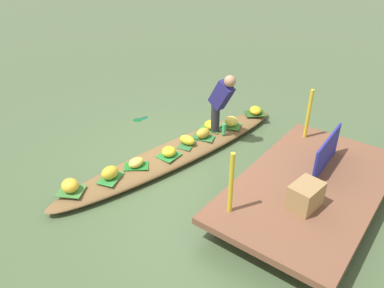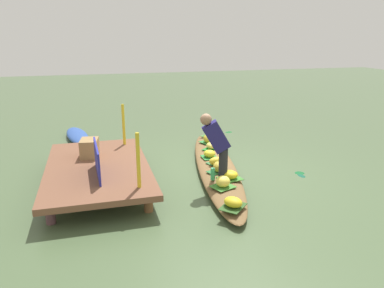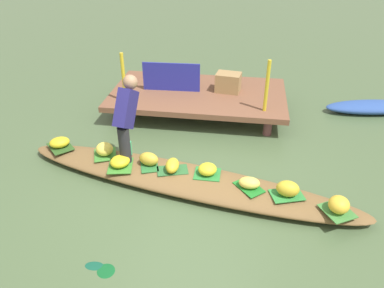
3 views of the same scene
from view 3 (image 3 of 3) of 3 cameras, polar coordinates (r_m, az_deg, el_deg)
canal_water at (r=5.21m, az=-1.10°, el=-6.26°), size 40.00×40.00×0.00m
dock_platform at (r=7.04m, az=0.94°, el=7.48°), size 3.20×1.80×0.39m
vendor_boat at (r=5.15m, az=-1.11°, el=-5.43°), size 4.91×1.68×0.19m
moored_boat at (r=7.87m, az=25.84°, el=5.08°), size 1.86×0.81×0.21m
leaf_mat_0 at (r=4.91m, az=8.64°, el=-6.49°), size 0.43×0.45×0.01m
banana_bunch_0 at (r=4.87m, az=8.70°, el=-5.84°), size 0.28×0.20×0.14m
leaf_mat_1 at (r=4.88m, az=14.19°, el=-7.49°), size 0.47×0.39×0.01m
banana_bunch_1 at (r=4.82m, az=14.34°, el=-6.57°), size 0.30×0.24×0.20m
leaf_mat_2 at (r=5.31m, az=-6.52°, el=-3.10°), size 0.35×0.45×0.01m
banana_bunch_2 at (r=5.26m, az=-6.58°, el=-2.26°), size 0.31×0.24×0.19m
leaf_mat_3 at (r=4.82m, az=21.19°, el=-9.46°), size 0.45×0.47×0.01m
banana_bunch_3 at (r=4.76m, az=21.41°, el=-8.56°), size 0.30×0.31×0.20m
leaf_mat_4 at (r=6.01m, az=-19.35°, el=-0.35°), size 0.50×0.50×0.01m
banana_bunch_4 at (r=5.98m, az=-19.47°, el=0.24°), size 0.37×0.35×0.15m
leaf_mat_5 at (r=5.34m, az=-10.80°, el=-3.25°), size 0.40×0.45×0.01m
banana_bunch_5 at (r=5.30m, az=-10.87°, el=-2.61°), size 0.37×0.38×0.15m
leaf_mat_6 at (r=5.63m, az=-13.03°, el=-1.55°), size 0.42×0.45×0.01m
banana_bunch_6 at (r=5.58m, az=-13.15°, el=-0.75°), size 0.34×0.34×0.19m
leaf_mat_7 at (r=5.16m, az=-2.98°, el=-3.99°), size 0.47×0.35×0.01m
banana_bunch_7 at (r=5.12m, az=-3.00°, el=-3.26°), size 0.20×0.31×0.16m
leaf_mat_8 at (r=5.09m, az=2.35°, el=-4.55°), size 0.35×0.31×0.01m
banana_bunch_8 at (r=5.05m, az=2.37°, el=-3.84°), size 0.33×0.32×0.16m
vendor_person at (r=5.17m, az=-9.96°, el=4.33°), size 0.27×0.54×1.18m
water_bottle at (r=5.52m, az=-9.52°, el=-0.62°), size 0.08×0.08×0.21m
market_banner at (r=6.99m, az=-3.16°, el=10.12°), size 1.05×0.07×0.53m
railing_post_west at (r=6.57m, az=-10.34°, el=9.83°), size 0.06×0.06×0.87m
railing_post_east at (r=6.25m, az=11.31°, el=8.61°), size 0.06×0.06×0.87m
produce_crate at (r=7.02m, az=5.52°, el=9.30°), size 0.48×0.38×0.35m
drifting_plant_0 at (r=4.31m, az=-14.59°, el=-17.45°), size 0.21×0.13×0.01m
drifting_plant_2 at (r=4.24m, az=-12.94°, el=-18.24°), size 0.27×0.27×0.01m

